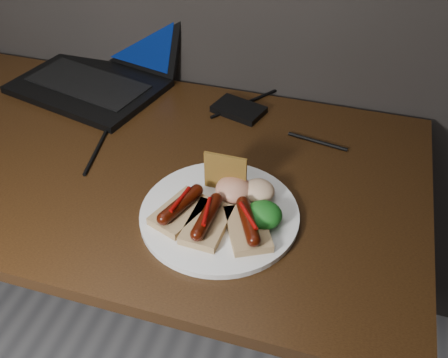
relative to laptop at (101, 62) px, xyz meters
The scene contains 12 objects.
desk 0.37m from the laptop, 63.02° to the right, with size 1.40×0.70×0.75m.
laptop is the anchor object (origin of this frame).
hard_drive 0.40m from the laptop, ahead, with size 0.12×0.08×0.02m, color black.
desk_cables 0.27m from the laptop, 38.66° to the right, with size 0.91×0.46×0.01m.
plate 0.62m from the laptop, 42.04° to the right, with size 0.30×0.30×0.01m, color silver.
bread_sausage_left 0.59m from the laptop, 48.48° to the right, with size 0.11×0.13×0.04m.
bread_sausage_center 0.64m from the laptop, 45.64° to the right, with size 0.08×0.12×0.04m.
bread_sausage_right 0.69m from the laptop, 40.58° to the right, with size 0.11×0.13×0.04m.
crispbread 0.57m from the laptop, 37.66° to the right, with size 0.09×0.01×0.09m, color olive.
salad_greens 0.68m from the laptop, 37.40° to the right, with size 0.07×0.07×0.04m, color #134E0F.
salsa_mound 0.60m from the laptop, 37.62° to the right, with size 0.07×0.07×0.04m, color #9A0F10.
coleslaw_mound 0.63m from the laptop, 34.20° to the right, with size 0.06×0.06×0.04m, color beige.
Camera 1 is at (0.51, 0.62, 1.43)m, focal length 40.00 mm.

